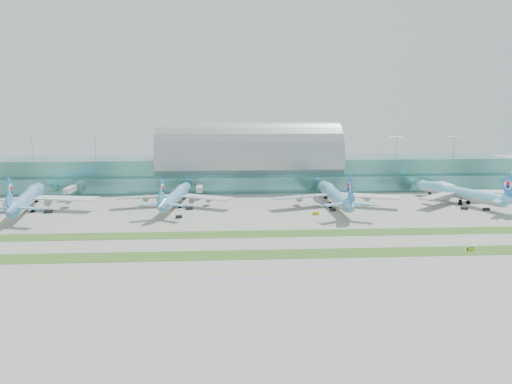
{
  "coord_description": "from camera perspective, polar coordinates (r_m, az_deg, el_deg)",
  "views": [
    {
      "loc": [
        -16.54,
        -200.41,
        51.59
      ],
      "look_at": [
        0.0,
        55.0,
        9.0
      ],
      "focal_mm": 35.0,
      "sensor_mm": 36.0,
      "label": 1
    }
  ],
  "objects": [
    {
      "name": "ground",
      "position": [
        207.6,
        0.98,
        -4.94
      ],
      "size": [
        700.0,
        700.0,
        0.0
      ],
      "primitive_type": "plane",
      "color": "gray",
      "rests_on": "ground"
    },
    {
      "name": "gse_f",
      "position": [
        258.74,
        8.77,
        -2.02
      ],
      "size": [
        3.08,
        1.77,
        1.25
      ],
      "primitive_type": "cube",
      "rotation": [
        0.0,
        0.0,
        0.09
      ],
      "color": "black",
      "rests_on": "ground"
    },
    {
      "name": "taxiline_d",
      "position": [
        246.44,
        0.23,
        -2.64
      ],
      "size": [
        420.0,
        0.35,
        0.01
      ],
      "primitive_type": "cube",
      "color": "yellow",
      "rests_on": "ground"
    },
    {
      "name": "taxiway_sign_east",
      "position": [
        201.4,
        23.29,
        -6.02
      ],
      "size": [
        2.68,
        0.87,
        1.14
      ],
      "rotation": [
        0.0,
        0.0,
        0.22
      ],
      "color": "black",
      "rests_on": "ground"
    },
    {
      "name": "taxiline_a",
      "position": [
        161.75,
        2.39,
        -9.16
      ],
      "size": [
        420.0,
        0.35,
        0.01
      ],
      "primitive_type": "cube",
      "color": "yellow",
      "rests_on": "ground"
    },
    {
      "name": "gse_g",
      "position": [
        281.31,
        22.72,
        -1.7
      ],
      "size": [
        3.8,
        2.42,
        1.57
      ],
      "primitive_type": "cube",
      "rotation": [
        0.0,
        0.0,
        -0.19
      ],
      "color": "black",
      "rests_on": "ground"
    },
    {
      "name": "airliner_b",
      "position": [
        270.28,
        -9.14,
        -0.36
      ],
      "size": [
        63.14,
        72.09,
        19.84
      ],
      "rotation": [
        0.0,
        0.0,
        -0.11
      ],
      "color": "#61A8D6",
      "rests_on": "ground"
    },
    {
      "name": "grass_strip_far",
      "position": [
        209.53,
        0.94,
        -4.8
      ],
      "size": [
        420.0,
        12.0,
        0.08
      ],
      "primitive_type": "cube",
      "color": "#2D591E",
      "rests_on": "ground"
    },
    {
      "name": "airliner_a",
      "position": [
        280.75,
        -24.71,
        -0.58
      ],
      "size": [
        70.57,
        81.02,
        22.4
      ],
      "rotation": [
        0.0,
        0.0,
        0.18
      ],
      "color": "#5C9CCB",
      "rests_on": "ground"
    },
    {
      "name": "gse_c",
      "position": [
        241.88,
        -8.81,
        -2.8
      ],
      "size": [
        3.29,
        2.24,
        1.49
      ],
      "primitive_type": "cube",
      "rotation": [
        0.0,
        0.0,
        0.29
      ],
      "color": "black",
      "rests_on": "ground"
    },
    {
      "name": "gse_h",
      "position": [
        282.52,
        24.82,
        -1.81
      ],
      "size": [
        3.45,
        1.86,
        1.47
      ],
      "primitive_type": "cube",
      "rotation": [
        0.0,
        0.0,
        -0.09
      ],
      "color": "black",
      "rests_on": "ground"
    },
    {
      "name": "taxiline_b",
      "position": [
        194.12,
        1.32,
        -5.97
      ],
      "size": [
        420.0,
        0.35,
        0.01
      ],
      "primitive_type": "cube",
      "color": "yellow",
      "rests_on": "ground"
    },
    {
      "name": "gse_b",
      "position": [
        271.8,
        -22.64,
        -2.05
      ],
      "size": [
        4.07,
        2.34,
        1.69
      ],
      "primitive_type": "cube",
      "rotation": [
        0.0,
        0.0,
        0.09
      ],
      "color": "black",
      "rests_on": "ground"
    },
    {
      "name": "terminal",
      "position": [
        331.73,
        -0.82,
        2.98
      ],
      "size": [
        340.0,
        69.1,
        36.0
      ],
      "color": "#3D7A75",
      "rests_on": "ground"
    },
    {
      "name": "gse_d",
      "position": [
        261.68,
        -7.63,
        -1.83
      ],
      "size": [
        4.08,
        2.66,
        1.55
      ],
      "primitive_type": "cube",
      "rotation": [
        0.0,
        0.0,
        0.18
      ],
      "color": "black",
      "rests_on": "ground"
    },
    {
      "name": "taxiline_c",
      "position": [
        225.03,
        0.61,
        -3.81
      ],
      "size": [
        420.0,
        0.35,
        0.01
      ],
      "primitive_type": "cube",
      "color": "yellow",
      "rests_on": "ground"
    },
    {
      "name": "grass_strip_near",
      "position": [
        180.71,
        1.71,
        -7.13
      ],
      "size": [
        420.0,
        12.0,
        0.08
      ],
      "primitive_type": "cube",
      "color": "#2D591E",
      "rests_on": "ground"
    },
    {
      "name": "airliner_d",
      "position": [
        298.48,
        22.19,
        0.01
      ],
      "size": [
        61.6,
        71.63,
        20.35
      ],
      "rotation": [
        0.0,
        0.0,
        0.33
      ],
      "color": "#6DD0F1",
      "rests_on": "ground"
    },
    {
      "name": "gse_e",
      "position": [
        249.13,
        6.86,
        -2.41
      ],
      "size": [
        3.27,
        2.09,
        1.41
      ],
      "primitive_type": "cube",
      "rotation": [
        0.0,
        0.0,
        -0.12
      ],
      "color": "#C3B50B",
      "rests_on": "ground"
    },
    {
      "name": "airliner_c",
      "position": [
        270.16,
        8.96,
        -0.25
      ],
      "size": [
        68.61,
        77.75,
        21.43
      ],
      "rotation": [
        0.0,
        0.0,
        -0.01
      ],
      "color": "#62AED8",
      "rests_on": "ground"
    },
    {
      "name": "gse_a",
      "position": [
        285.53,
        -26.43,
        -1.82
      ],
      "size": [
        3.65,
        2.18,
        1.39
      ],
      "primitive_type": "cube",
      "rotation": [
        0.0,
        0.0,
        -0.17
      ],
      "color": "orange",
      "rests_on": "ground"
    }
  ]
}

